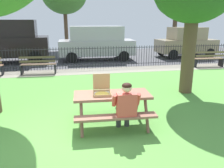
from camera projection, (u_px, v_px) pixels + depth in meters
ground at (68, 110)px, 6.41m from camera, size 28.00×11.25×0.02m
cobblestone_walkway at (67, 72)px, 11.06m from camera, size 28.00×1.40×0.01m
street_asphalt at (67, 58)px, 15.32m from camera, size 28.00×7.62×0.01m
picnic_table_foreground at (112, 101)px, 5.41m from camera, size 1.88×1.57×0.79m
pizza_box_open at (102, 90)px, 5.34m from camera, size 0.45×0.49×0.46m
pizza_slice_on_table at (120, 94)px, 5.35m from camera, size 0.19×0.24×0.02m
adult_at_table at (126, 105)px, 4.95m from camera, size 0.62×0.61×1.19m
iron_fence_streetside at (66, 58)px, 11.56m from camera, size 19.69×0.03×1.12m
park_bench_center at (38, 65)px, 10.58m from camera, size 1.62×0.54×0.85m
park_bench_right at (208, 59)px, 12.19m from camera, size 1.62×0.56×0.85m
parked_car_left at (6, 40)px, 13.12m from camera, size 4.77×2.22×2.46m
parked_car_center at (97, 42)px, 14.15m from camera, size 4.64×2.03×2.08m
parked_car_right at (186, 42)px, 15.28m from camera, size 3.95×1.93×1.98m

